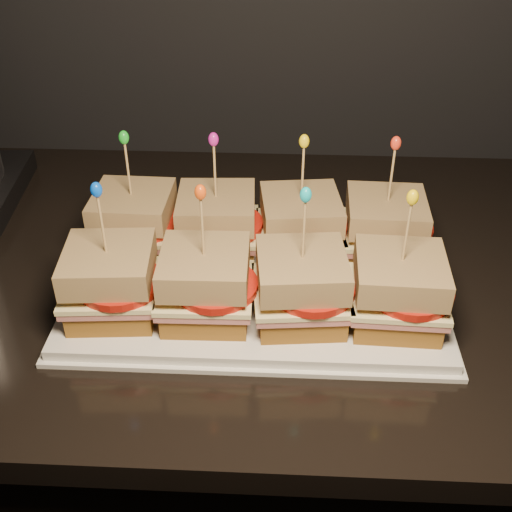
{
  "coord_description": "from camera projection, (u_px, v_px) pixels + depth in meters",
  "views": [
    {
      "loc": [
        -0.13,
        0.99,
        1.43
      ],
      "look_at": [
        -0.16,
        1.61,
        1.0
      ],
      "focal_mm": 45.0,
      "sensor_mm": 36.0,
      "label": 1
    }
  ],
  "objects": [
    {
      "name": "sandwich_0_pick",
      "position": [
        128.0,
        172.0,
        0.77
      ],
      "size": [
        0.0,
        0.0,
        0.09
      ],
      "primitive_type": "cylinder",
      "color": "tan",
      "rests_on": "sandwich_0_bread_top"
    },
    {
      "name": "sandwich_7_tomato",
      "position": [
        410.0,
        291.0,
        0.69
      ],
      "size": [
        0.09,
        0.09,
        0.01
      ],
      "primitive_type": "cylinder",
      "color": "red",
      "rests_on": "sandwich_7_cheese"
    },
    {
      "name": "sandwich_2_bread_top",
      "position": [
        301.0,
        210.0,
        0.79
      ],
      "size": [
        0.11,
        0.11,
        0.03
      ],
      "primitive_type": "cube",
      "rotation": [
        0.0,
        0.0,
        0.12
      ],
      "color": "brown",
      "rests_on": "sandwich_2_tomato"
    },
    {
      "name": "sandwich_6_bread_bot",
      "position": [
        300.0,
        307.0,
        0.71
      ],
      "size": [
        0.1,
        0.1,
        0.03
      ],
      "primitive_type": "cube",
      "rotation": [
        0.0,
        0.0,
        0.1
      ],
      "color": "brown",
      "rests_on": "platter"
    },
    {
      "name": "sandwich_4_ham",
      "position": [
        112.0,
        289.0,
        0.71
      ],
      "size": [
        0.11,
        0.11,
        0.01
      ],
      "primitive_type": "cube",
      "rotation": [
        0.0,
        0.0,
        0.08
      ],
      "color": "#BF6662",
      "rests_on": "sandwich_4_bread_bot"
    },
    {
      "name": "sandwich_7_bread_top",
      "position": [
        401.0,
        272.0,
        0.68
      ],
      "size": [
        0.1,
        0.1,
        0.03
      ],
      "primitive_type": "cube",
      "rotation": [
        0.0,
        0.0,
        -0.04
      ],
      "color": "brown",
      "rests_on": "sandwich_7_tomato"
    },
    {
      "name": "sandwich_4_cheese",
      "position": [
        112.0,
        284.0,
        0.71
      ],
      "size": [
        0.11,
        0.11,
        0.01
      ],
      "primitive_type": "cube",
      "rotation": [
        0.0,
        0.0,
        0.08
      ],
      "color": "#FCF1A2",
      "rests_on": "sandwich_4_ham"
    },
    {
      "name": "sandwich_0_ham",
      "position": [
        135.0,
        229.0,
        0.82
      ],
      "size": [
        0.1,
        0.1,
        0.01
      ],
      "primitive_type": "cube",
      "rotation": [
        0.0,
        0.0,
        -0.03
      ],
      "color": "#BF6662",
      "rests_on": "sandwich_0_bread_bot"
    },
    {
      "name": "sandwich_0_bread_top",
      "position": [
        132.0,
        205.0,
        0.8
      ],
      "size": [
        0.1,
        0.1,
        0.03
      ],
      "primitive_type": "cube",
      "rotation": [
        0.0,
        0.0,
        -0.03
      ],
      "color": "brown",
      "rests_on": "sandwich_0_tomato"
    },
    {
      "name": "sandwich_5_pick",
      "position": [
        202.0,
        230.0,
        0.66
      ],
      "size": [
        0.0,
        0.0,
        0.09
      ],
      "primitive_type": "cylinder",
      "color": "tan",
      "rests_on": "sandwich_5_bread_top"
    },
    {
      "name": "sandwich_4_frill",
      "position": [
        96.0,
        190.0,
        0.64
      ],
      "size": [
        0.01,
        0.01,
        0.02
      ],
      "primitive_type": "ellipsoid",
      "color": "blue",
      "rests_on": "sandwich_4_pick"
    },
    {
      "name": "sandwich_2_tomato",
      "position": [
        310.0,
        227.0,
        0.79
      ],
      "size": [
        0.09,
        0.09,
        0.01
      ],
      "primitive_type": "cylinder",
      "color": "red",
      "rests_on": "sandwich_2_cheese"
    },
    {
      "name": "sandwich_2_cheese",
      "position": [
        300.0,
        229.0,
        0.8
      ],
      "size": [
        0.12,
        0.11,
        0.01
      ],
      "primitive_type": "cube",
      "rotation": [
        0.0,
        0.0,
        0.12
      ],
      "color": "#FCF1A2",
      "rests_on": "sandwich_2_ham"
    },
    {
      "name": "sandwich_1_cheese",
      "position": [
        217.0,
        227.0,
        0.81
      ],
      "size": [
        0.11,
        0.11,
        0.01
      ],
      "primitive_type": "cube",
      "rotation": [
        0.0,
        0.0,
        0.05
      ],
      "color": "#FCF1A2",
      "rests_on": "sandwich_1_ham"
    },
    {
      "name": "sandwich_2_pick",
      "position": [
        303.0,
        176.0,
        0.76
      ],
      "size": [
        0.0,
        0.0,
        0.09
      ],
      "primitive_type": "cylinder",
      "color": "tan",
      "rests_on": "sandwich_2_bread_top"
    },
    {
      "name": "sandwich_2_bread_bot",
      "position": [
        299.0,
        245.0,
        0.82
      ],
      "size": [
        0.1,
        0.1,
        0.03
      ],
      "primitive_type": "cube",
      "rotation": [
        0.0,
        0.0,
        0.12
      ],
      "color": "brown",
      "rests_on": "platter"
    },
    {
      "name": "sandwich_0_tomato",
      "position": [
        143.0,
        222.0,
        0.8
      ],
      "size": [
        0.09,
        0.09,
        0.01
      ],
      "primitive_type": "cylinder",
      "color": "red",
      "rests_on": "sandwich_0_cheese"
    },
    {
      "name": "sandwich_1_bread_top",
      "position": [
        216.0,
        207.0,
        0.79
      ],
      "size": [
        0.1,
        0.1,
        0.03
      ],
      "primitive_type": "cube",
      "rotation": [
        0.0,
        0.0,
        0.05
      ],
      "color": "brown",
      "rests_on": "sandwich_1_tomato"
    },
    {
      "name": "sandwich_5_bread_bot",
      "position": [
        207.0,
        304.0,
        0.72
      ],
      "size": [
        0.09,
        0.09,
        0.03
      ],
      "primitive_type": "cube",
      "rotation": [
        0.0,
        0.0,
        0.02
      ],
      "color": "brown",
      "rests_on": "platter"
    },
    {
      "name": "sandwich_5_bread_top",
      "position": [
        205.0,
        267.0,
        0.69
      ],
      "size": [
        0.1,
        0.1,
        0.03
      ],
      "primitive_type": "cube",
      "rotation": [
        0.0,
        0.0,
        0.02
      ],
      "color": "brown",
      "rests_on": "sandwich_5_tomato"
    },
    {
      "name": "platter_rim",
      "position": [
        256.0,
        291.0,
        0.78
      ],
      "size": [
        0.45,
        0.28,
        0.01
      ],
      "primitive_type": "cube",
      "color": "white",
      "rests_on": "granite_slab"
    },
    {
      "name": "sandwich_7_cheese",
      "position": [
        397.0,
        293.0,
        0.7
      ],
      "size": [
        0.11,
        0.1,
        0.01
      ],
      "primitive_type": "cube",
      "rotation": [
        0.0,
        0.0,
        -0.04
      ],
      "color": "#FCF1A2",
      "rests_on": "sandwich_7_ham"
    },
    {
      "name": "sandwich_6_ham",
      "position": [
        301.0,
        295.0,
        0.71
      ],
      "size": [
        0.11,
        0.11,
        0.01
      ],
      "primitive_type": "cube",
      "rotation": [
        0.0,
        0.0,
        0.1
      ],
      "color": "#BF6662",
      "rests_on": "sandwich_6_bread_bot"
    },
    {
      "name": "sandwich_0_frill",
      "position": [
        124.0,
        137.0,
        0.75
      ],
      "size": [
        0.01,
        0.01,
        0.02
      ],
      "primitive_type": "ellipsoid",
      "color": "green",
      "rests_on": "sandwich_0_pick"
    },
    {
      "name": "sandwich_2_ham",
      "position": [
        300.0,
        234.0,
        0.81
      ],
      "size": [
        0.11,
        0.11,
        0.01
      ],
      "primitive_type": "cube",
      "rotation": [
        0.0,
        0.0,
        0.12
      ],
      "color": "#BF6662",
      "rests_on": "sandwich_2_bread_bot"
    },
    {
      "name": "sandwich_7_pick",
      "position": [
        406.0,
        236.0,
        0.65
      ],
      "size": [
        0.0,
        0.0,
        0.09
      ],
      "primitive_type": "cylinder",
      "color": "tan",
      "rests_on": "sandwich_7_bread_top"
    },
    {
      "name": "sandwich_1_ham",
      "position": [
        217.0,
        231.0,
        0.81
      ],
      "size": [
        0.11,
        0.1,
        0.01
      ],
      "primitive_type": "cube",
      "rotation": [
        0.0,
        0.0,
        0.05
      ],
      "color": "#BF6662",
      "rests_on": "sandwich_1_bread_bot"
    },
    {
      "name": "sandwich_4_tomato",
      "position": [
        120.0,
        283.0,
        0.7
      ],
      "size": [
        0.09,
        0.09,
        0.01
      ],
      "primitive_type": "cylinder",
      "color": "red",
      "rests_on": "sandwich_4_cheese"
    },
    {
      "name": "sandwich_5_frill",
      "position": [
        200.0,
        192.0,
        0.64
      ],
      "size": [
        0.01,
        0.01,
        0.02
      ],
      "primitive_type": "ellipsoid",
      "color": "#EE4C0F",
      "rests_on": "sandwich_5_pick"
    },
    {
      "name": "sandwich_7_ham",
      "position": [
        397.0,
        298.0,
        0.7
      ],
      "size": [
        0.11,
        0.1,
        0.01
      ],
      "primitive_type": "cube",
      "rotation": [
        0.0,
        0.0,
        -0.04
      ],
      "color": "#BF6662",
      "rests_on": "sandwich_7_bread_bot"
    },
    {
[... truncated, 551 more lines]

